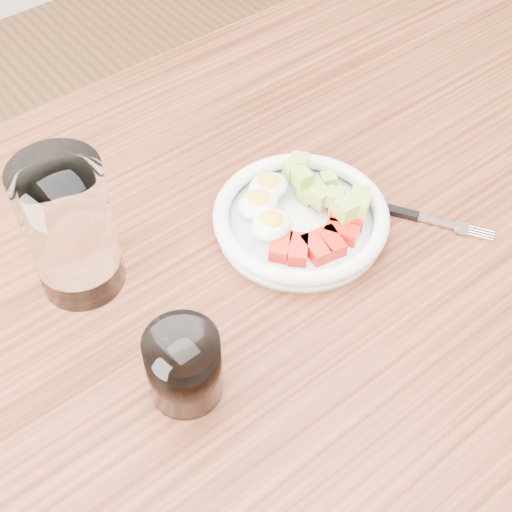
{
  "coord_description": "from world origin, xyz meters",
  "views": [
    {
      "loc": [
        -0.33,
        -0.4,
        1.42
      ],
      "look_at": [
        -0.01,
        0.01,
        0.8
      ],
      "focal_mm": 50.0,
      "sensor_mm": 36.0,
      "label": 1
    }
  ],
  "objects": [
    {
      "name": "water_glass",
      "position": [
        -0.17,
        0.13,
        0.86
      ],
      "size": [
        0.1,
        0.1,
        0.17
      ],
      "primitive_type": "cylinder",
      "color": "white",
      "rests_on": "dining_table"
    },
    {
      "name": "coffee_glass",
      "position": [
        -0.16,
        -0.07,
        0.81
      ],
      "size": [
        0.08,
        0.08,
        0.09
      ],
      "color": "white",
      "rests_on": "dining_table"
    },
    {
      "name": "dining_table",
      "position": [
        0.0,
        0.0,
        0.67
      ],
      "size": [
        1.5,
        0.9,
        0.77
      ],
      "color": "brown",
      "rests_on": "ground"
    },
    {
      "name": "bowl",
      "position": [
        0.08,
        0.03,
        0.79
      ],
      "size": [
        0.22,
        0.22,
        0.05
      ],
      "color": "white",
      "rests_on": "dining_table"
    },
    {
      "name": "fork",
      "position": [
        0.19,
        -0.03,
        0.77
      ],
      "size": [
        0.11,
        0.16,
        0.01
      ],
      "color": "black",
      "rests_on": "dining_table"
    }
  ]
}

